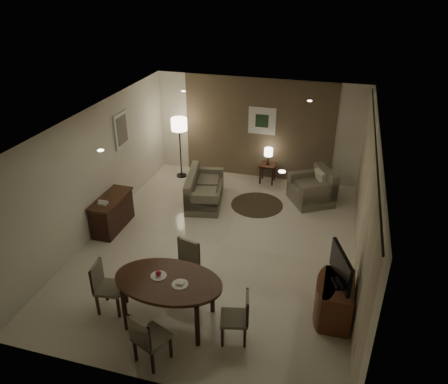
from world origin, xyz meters
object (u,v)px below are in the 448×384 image
(console_desk, at_px, (112,213))
(dining_table, at_px, (170,300))
(sofa, at_px, (205,188))
(chair_left, at_px, (110,288))
(armchair, at_px, (312,186))
(side_table, at_px, (267,173))
(chair_near, at_px, (152,336))
(chair_right, at_px, (234,318))
(tv_cabinet, at_px, (337,301))
(floor_lamp, at_px, (180,148))
(chair_far, at_px, (182,270))

(console_desk, height_order, dining_table, dining_table)
(sofa, bearing_deg, console_desk, 125.61)
(console_desk, height_order, chair_left, chair_left)
(console_desk, height_order, armchair, armchair)
(dining_table, relative_size, side_table, 3.36)
(console_desk, xyz_separation_m, chair_left, (1.24, -2.32, 0.08))
(chair_near, distance_m, side_table, 6.32)
(chair_left, height_order, side_table, chair_left)
(dining_table, distance_m, sofa, 4.06)
(chair_right, bearing_deg, tv_cabinet, 107.55)
(chair_left, relative_size, floor_lamp, 0.54)
(chair_left, distance_m, chair_right, 2.15)
(console_desk, bearing_deg, chair_right, -35.36)
(dining_table, xyz_separation_m, floor_lamp, (-1.79, 5.20, 0.42))
(tv_cabinet, distance_m, chair_far, 2.66)
(armchair, bearing_deg, sofa, -105.61)
(sofa, relative_size, side_table, 3.03)
(floor_lamp, bearing_deg, chair_left, -81.92)
(console_desk, xyz_separation_m, chair_far, (2.24, -1.58, 0.11))
(chair_right, distance_m, sofa, 4.48)
(chair_near, relative_size, sofa, 0.57)
(console_desk, xyz_separation_m, side_table, (2.85, 3.17, -0.11))
(armchair, bearing_deg, tv_cabinet, -19.39)
(tv_cabinet, relative_size, armchair, 0.95)
(console_desk, relative_size, chair_near, 1.32)
(chair_far, height_order, chair_left, chair_far)
(console_desk, distance_m, chair_left, 2.63)
(tv_cabinet, relative_size, floor_lamp, 0.54)
(chair_far, xyz_separation_m, floor_lamp, (-1.74, 4.49, 0.35))
(chair_near, xyz_separation_m, floor_lamp, (-1.85, 6.02, 0.37))
(tv_cabinet, bearing_deg, sofa, 136.06)
(chair_near, bearing_deg, console_desk, -31.08)
(console_desk, bearing_deg, dining_table, -45.16)
(side_table, bearing_deg, chair_left, -106.33)
(armchair, bearing_deg, side_table, -153.53)
(console_desk, xyz_separation_m, tv_cabinet, (4.89, -1.50, -0.03))
(chair_far, relative_size, chair_left, 1.07)
(dining_table, distance_m, floor_lamp, 5.52)
(console_desk, distance_m, sofa, 2.31)
(chair_near, bearing_deg, dining_table, -63.75)
(chair_near, relative_size, floor_lamp, 0.55)
(chair_right, relative_size, side_table, 1.63)
(console_desk, height_order, tv_cabinet, console_desk)
(sofa, bearing_deg, tv_cabinet, -145.34)
(chair_far, relative_size, side_table, 1.84)
(tv_cabinet, xyz_separation_m, dining_table, (-2.60, -0.80, 0.06))
(chair_right, bearing_deg, dining_table, -108.98)
(dining_table, height_order, sofa, dining_table)
(console_desk, bearing_deg, chair_far, -35.29)
(chair_right, bearing_deg, armchair, 158.20)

